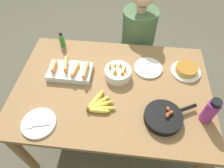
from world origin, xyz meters
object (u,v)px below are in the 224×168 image
(banana_bunch, at_px, (98,105))
(empty_plate_far_left, at_px, (148,68))
(skillet, at_px, (164,117))
(fruit_bowl_mango, at_px, (118,73))
(melon_tray, at_px, (70,71))
(frittata_plate_center, at_px, (186,70))
(water_bottle, at_px, (210,111))
(person_figure, at_px, (136,51))
(hot_sauce_bottle, at_px, (62,40))
(empty_plate_near_front, at_px, (39,123))

(banana_bunch, distance_m, empty_plate_far_left, 0.52)
(skillet, xyz_separation_m, fruit_bowl_mango, (-0.33, 0.33, 0.01))
(melon_tray, xyz_separation_m, frittata_plate_center, (0.88, 0.12, -0.01))
(skillet, xyz_separation_m, empty_plate_far_left, (-0.10, 0.44, -0.02))
(banana_bunch, bearing_deg, melon_tray, 133.65)
(empty_plate_far_left, xyz_separation_m, water_bottle, (0.37, -0.41, 0.09))
(frittata_plate_center, xyz_separation_m, person_figure, (-0.37, 0.49, -0.28))
(melon_tray, bearing_deg, water_bottle, -16.57)
(banana_bunch, xyz_separation_m, fruit_bowl_mango, (0.11, 0.29, 0.02))
(empty_plate_far_left, distance_m, hot_sauce_bottle, 0.77)
(fruit_bowl_mango, height_order, hot_sauce_bottle, hot_sauce_bottle)
(frittata_plate_center, height_order, empty_plate_far_left, frittata_plate_center)
(frittata_plate_center, bearing_deg, water_bottle, -79.14)
(skillet, bearing_deg, melon_tray, 128.30)
(melon_tray, relative_size, frittata_plate_center, 1.45)
(melon_tray, xyz_separation_m, hot_sauce_bottle, (-0.15, 0.32, 0.03))
(person_figure, bearing_deg, banana_bunch, -106.05)
(melon_tray, bearing_deg, empty_plate_near_front, -103.31)
(melon_tray, xyz_separation_m, empty_plate_far_left, (0.59, 0.12, -0.02))
(water_bottle, bearing_deg, frittata_plate_center, 100.86)
(skillet, relative_size, person_figure, 0.29)
(skillet, distance_m, person_figure, 0.98)
(empty_plate_far_left, xyz_separation_m, fruit_bowl_mango, (-0.23, -0.11, 0.03))
(skillet, distance_m, hot_sauce_bottle, 1.05)
(skillet, bearing_deg, empty_plate_near_front, 161.76)
(fruit_bowl_mango, relative_size, water_bottle, 0.97)
(person_figure, bearing_deg, fruit_bowl_mango, -103.93)
(melon_tray, distance_m, frittata_plate_center, 0.89)
(banana_bunch, xyz_separation_m, frittata_plate_center, (0.63, 0.39, 0.01))
(banana_bunch, distance_m, fruit_bowl_mango, 0.31)
(melon_tray, bearing_deg, frittata_plate_center, 7.59)
(person_figure, bearing_deg, water_bottle, -63.15)
(hot_sauce_bottle, bearing_deg, empty_plate_far_left, -14.79)
(water_bottle, relative_size, hot_sauce_bottle, 1.42)
(empty_plate_near_front, bearing_deg, melon_tray, 76.69)
(empty_plate_near_front, bearing_deg, skillet, 8.65)
(banana_bunch, distance_m, hot_sauce_bottle, 0.71)
(skillet, bearing_deg, person_figure, 74.12)
(hot_sauce_bottle, bearing_deg, banana_bunch, -55.54)
(banana_bunch, height_order, hot_sauce_bottle, hot_sauce_bottle)
(water_bottle, distance_m, hot_sauce_bottle, 1.26)
(frittata_plate_center, relative_size, empty_plate_far_left, 1.02)
(empty_plate_near_front, xyz_separation_m, empty_plate_far_left, (0.70, 0.56, 0.00))
(skillet, height_order, person_figure, person_figure)
(hot_sauce_bottle, bearing_deg, skillet, -37.32)
(empty_plate_far_left, height_order, hot_sauce_bottle, hot_sauce_bottle)
(melon_tray, relative_size, empty_plate_far_left, 1.47)
(melon_tray, height_order, hot_sauce_bottle, hot_sauce_bottle)
(banana_bunch, bearing_deg, empty_plate_far_left, 49.42)
(melon_tray, relative_size, skillet, 0.94)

